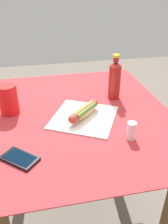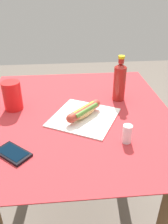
{
  "view_description": "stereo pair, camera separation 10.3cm",
  "coord_description": "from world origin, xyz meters",
  "px_view_note": "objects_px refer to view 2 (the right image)",
  "views": [
    {
      "loc": [
        0.93,
        -0.15,
        1.3
      ],
      "look_at": [
        0.05,
        0.03,
        0.79
      ],
      "focal_mm": 37.64,
      "sensor_mm": 36.0,
      "label": 1
    },
    {
      "loc": [
        0.94,
        -0.05,
        1.3
      ],
      "look_at": [
        0.05,
        0.03,
        0.79
      ],
      "focal_mm": 37.64,
      "sensor_mm": 36.0,
      "label": 2
    }
  ],
  "objects_px": {
    "cell_phone": "(13,153)",
    "drinking_cup": "(12,96)",
    "soda_bottle": "(120,81)",
    "salt_shaker": "(127,134)",
    "hot_dog": "(84,111)"
  },
  "relations": [
    {
      "from": "soda_bottle",
      "to": "drinking_cup",
      "type": "height_order",
      "value": "soda_bottle"
    },
    {
      "from": "cell_phone",
      "to": "soda_bottle",
      "type": "height_order",
      "value": "soda_bottle"
    },
    {
      "from": "hot_dog",
      "to": "soda_bottle",
      "type": "bearing_deg",
      "value": 131.05
    },
    {
      "from": "cell_phone",
      "to": "drinking_cup",
      "type": "xyz_separation_m",
      "value": [
        -0.34,
        -0.05,
        0.06
      ]
    },
    {
      "from": "salt_shaker",
      "to": "cell_phone",
      "type": "bearing_deg",
      "value": -85.18
    },
    {
      "from": "hot_dog",
      "to": "cell_phone",
      "type": "bearing_deg",
      "value": -50.8
    },
    {
      "from": "soda_bottle",
      "to": "drinking_cup",
      "type": "distance_m",
      "value": 0.52
    },
    {
      "from": "cell_phone",
      "to": "salt_shaker",
      "type": "bearing_deg",
      "value": 94.82
    },
    {
      "from": "hot_dog",
      "to": "soda_bottle",
      "type": "relative_size",
      "value": 0.71
    },
    {
      "from": "salt_shaker",
      "to": "soda_bottle",
      "type": "bearing_deg",
      "value": 172.52
    },
    {
      "from": "soda_bottle",
      "to": "drinking_cup",
      "type": "bearing_deg",
      "value": -84.46
    },
    {
      "from": "soda_bottle",
      "to": "salt_shaker",
      "type": "bearing_deg",
      "value": -7.48
    },
    {
      "from": "hot_dog",
      "to": "cell_phone",
      "type": "relative_size",
      "value": 1.12
    },
    {
      "from": "cell_phone",
      "to": "hot_dog",
      "type": "bearing_deg",
      "value": 129.2
    },
    {
      "from": "drinking_cup",
      "to": "salt_shaker",
      "type": "relative_size",
      "value": 1.85
    }
  ]
}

